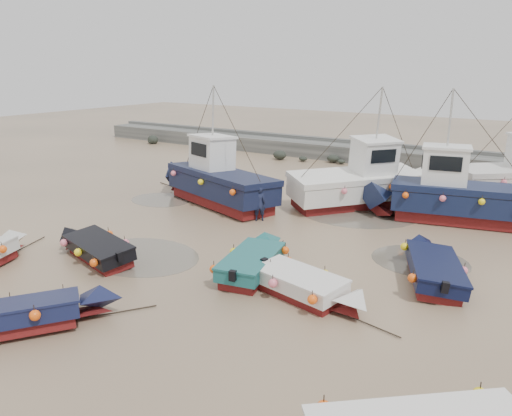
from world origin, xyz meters
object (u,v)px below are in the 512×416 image
at_px(dinghy_2, 255,258).
at_px(cabin_boat_0, 214,179).
at_px(dinghy_6, 432,264).
at_px(cabin_boat_1, 365,181).
at_px(cabin_boat_2, 447,194).
at_px(dinghy_5, 308,284).
at_px(person, 259,221).
at_px(dinghy_1, 22,313).
at_px(dinghy_4, 96,245).

height_order(dinghy_2, cabin_boat_0, cabin_boat_0).
xyz_separation_m(dinghy_6, cabin_boat_1, (-5.56, 7.75, 0.79)).
bearing_deg(cabin_boat_2, dinghy_5, 158.70).
bearing_deg(person, dinghy_5, 92.14).
xyz_separation_m(dinghy_5, cabin_boat_0, (-9.69, 7.59, 0.78)).
bearing_deg(cabin_boat_2, dinghy_1, 143.39).
bearing_deg(cabin_boat_2, dinghy_4, 127.46).
xyz_separation_m(dinghy_2, cabin_boat_2, (4.29, 10.19, 0.81)).
relative_size(dinghy_2, cabin_boat_0, 0.55).
bearing_deg(person, dinghy_2, 80.19).
bearing_deg(cabin_boat_0, person, -92.12).
distance_m(dinghy_2, dinghy_6, 6.24).
relative_size(dinghy_2, person, 3.24).
xyz_separation_m(dinghy_6, cabin_boat_0, (-12.53, 3.72, 0.79)).
bearing_deg(person, cabin_boat_0, -60.71).
distance_m(dinghy_4, dinghy_5, 8.72).
bearing_deg(cabin_boat_1, person, -83.10).
distance_m(dinghy_1, cabin_boat_1, 18.04).
xyz_separation_m(cabin_boat_1, cabin_boat_2, (4.35, -0.51, 0.03)).
height_order(dinghy_4, dinghy_5, same).
relative_size(dinghy_5, cabin_boat_1, 0.60).
bearing_deg(dinghy_1, dinghy_2, 100.05).
distance_m(dinghy_6, cabin_boat_0, 13.09).
bearing_deg(cabin_boat_0, dinghy_1, -147.26).
relative_size(dinghy_2, cabin_boat_1, 0.63).
bearing_deg(dinghy_2, dinghy_5, -32.07).
relative_size(dinghy_2, dinghy_5, 1.04).
bearing_deg(cabin_boat_2, dinghy_6, 176.51).
height_order(dinghy_2, dinghy_6, same).
bearing_deg(dinghy_1, cabin_boat_1, 114.61).
bearing_deg(cabin_boat_2, cabin_boat_0, 94.32).
bearing_deg(dinghy_6, cabin_boat_1, 103.53).
relative_size(dinghy_5, dinghy_6, 0.91).
xyz_separation_m(dinghy_2, cabin_boat_0, (-7.03, 6.66, 0.78)).
relative_size(cabin_boat_0, person, 5.90).
xyz_separation_m(dinghy_2, dinghy_5, (2.67, -0.93, 0.01)).
bearing_deg(dinghy_4, dinghy_2, -54.44).
bearing_deg(dinghy_4, cabin_boat_2, -24.43).
height_order(dinghy_2, person, dinghy_2).
relative_size(dinghy_1, dinghy_5, 1.04).
bearing_deg(dinghy_2, cabin_boat_1, 77.58).
bearing_deg(dinghy_6, person, 142.61).
bearing_deg(cabin_boat_2, person, 109.74).
height_order(dinghy_4, person, dinghy_4).
bearing_deg(cabin_boat_0, cabin_boat_2, -55.37).
distance_m(dinghy_6, person, 9.10).
xyz_separation_m(cabin_boat_0, person, (3.76, -1.33, -1.34)).
bearing_deg(dinghy_6, cabin_boat_2, 77.36).
xyz_separation_m(dinghy_4, dinghy_5, (8.62, 1.28, 0.01)).
bearing_deg(dinghy_2, cabin_boat_0, 123.77).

